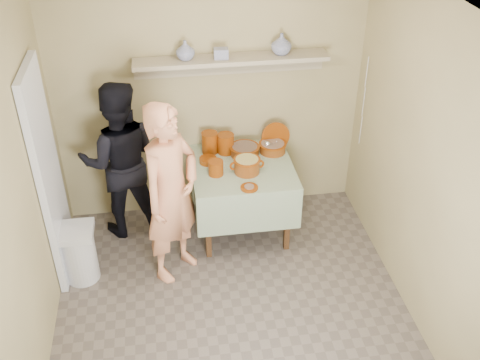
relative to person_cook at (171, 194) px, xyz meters
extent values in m
plane|color=#63574E|center=(0.44, -0.77, -0.85)|extent=(3.50, 3.50, 0.00)
cube|color=silver|center=(-1.02, 0.18, 0.15)|extent=(0.06, 0.70, 2.00)
cylinder|color=#6D2E0C|center=(0.42, 0.81, 0.02)|extent=(0.16, 0.16, 0.22)
cylinder|color=#6D2E0C|center=(0.57, 0.78, 0.01)|extent=(0.17, 0.17, 0.20)
cylinder|color=#6D2E0C|center=(0.43, 0.39, -0.02)|extent=(0.14, 0.14, 0.14)
cylinder|color=#6D2E0C|center=(0.38, 0.61, -0.07)|extent=(0.17, 0.17, 0.05)
cylinder|color=#6D2E0C|center=(1.08, 0.82, 0.03)|extent=(0.29, 0.08, 0.28)
imported|color=navy|center=(1.11, 0.87, 0.97)|extent=(0.22, 0.22, 0.20)
imported|color=navy|center=(0.23, 0.86, 0.96)|extent=(0.24, 0.24, 0.18)
cube|color=navy|center=(0.55, 0.84, 0.91)|extent=(0.14, 0.10, 0.09)
imported|color=#E69063|center=(0.00, 0.00, 0.00)|extent=(0.72, 0.73, 1.70)
imported|color=black|center=(-0.46, 0.70, -0.05)|extent=(0.80, 0.63, 1.61)
cube|color=tan|center=(0.44, 0.99, 0.45)|extent=(3.00, 0.02, 2.60)
cube|color=tan|center=(-1.07, -0.77, 0.45)|extent=(0.02, 3.50, 2.60)
cube|color=tan|center=(1.95, -0.77, 0.45)|extent=(0.02, 3.50, 2.60)
cube|color=silver|center=(0.44, -0.77, 1.76)|extent=(3.00, 3.50, 0.02)
cube|color=#4C2D16|center=(0.31, 0.13, -0.50)|extent=(0.05, 0.05, 0.71)
cube|color=#4C2D16|center=(1.07, 0.13, -0.50)|extent=(0.05, 0.05, 0.71)
cube|color=#4C2D16|center=(0.31, 0.89, -0.50)|extent=(0.05, 0.05, 0.71)
cube|color=#4C2D16|center=(1.07, 0.89, -0.50)|extent=(0.05, 0.05, 0.71)
cube|color=#4C2D16|center=(0.69, 0.51, -0.12)|extent=(0.90, 0.90, 0.04)
cube|color=#28591E|center=(0.69, 0.51, -0.10)|extent=(0.96, 0.96, 0.01)
cube|color=#28591E|center=(0.69, 0.03, -0.31)|extent=(0.96, 0.01, 0.44)
cube|color=#28591E|center=(0.69, 0.99, -0.31)|extent=(0.96, 0.01, 0.44)
cube|color=#28591E|center=(0.21, 0.51, -0.31)|extent=(0.01, 0.96, 0.44)
cube|color=#28591E|center=(1.17, 0.51, -0.31)|extent=(0.01, 0.96, 0.44)
cylinder|color=#602A0C|center=(0.75, 0.70, -0.04)|extent=(0.28, 0.28, 0.09)
cylinder|color=#6D2E0C|center=(0.75, 0.70, 0.00)|extent=(0.30, 0.30, 0.01)
cylinder|color=brown|center=(0.75, 0.70, -0.02)|extent=(0.25, 0.25, 0.05)
cylinder|color=#602A0C|center=(1.03, 0.72, -0.04)|extent=(0.26, 0.26, 0.09)
cylinder|color=#6D2E0C|center=(1.03, 0.72, 0.00)|extent=(0.28, 0.28, 0.01)
cylinder|color=#8C6B54|center=(1.03, 0.72, -0.02)|extent=(0.23, 0.23, 0.05)
cylinder|color=silver|center=(1.01, 0.58, 0.09)|extent=(0.01, 0.22, 0.16)
sphere|color=silver|center=(0.97, 0.70, 0.01)|extent=(0.07, 0.07, 0.07)
cylinder|color=#602A0C|center=(0.72, 0.39, -0.02)|extent=(0.24, 0.24, 0.14)
cylinder|color=#6D2E0C|center=(0.72, 0.39, 0.04)|extent=(0.25, 0.25, 0.01)
cylinder|color=tan|center=(0.72, 0.39, 0.03)|extent=(0.21, 0.21, 0.05)
torus|color=#6D2E0C|center=(0.60, 0.39, -0.01)|extent=(0.09, 0.02, 0.09)
torus|color=#6D2E0C|center=(0.84, 0.39, -0.01)|extent=(0.09, 0.02, 0.09)
cylinder|color=#6D2E0C|center=(0.70, 0.11, -0.08)|extent=(0.16, 0.16, 0.02)
cylinder|color=#8C6B54|center=(0.70, 0.11, -0.07)|extent=(0.09, 0.09, 0.01)
cube|color=tan|center=(0.64, 0.85, 0.85)|extent=(1.80, 0.25, 0.04)
cube|color=tan|center=(0.64, 0.97, 0.75)|extent=(1.80, 0.02, 0.18)
cylinder|color=silver|center=(-0.86, 0.01, -0.60)|extent=(0.30, 0.30, 0.50)
cube|color=silver|center=(-0.86, 0.01, -0.32)|extent=(0.32, 0.32, 0.06)
cylinder|color=silver|center=(1.91, 0.73, 0.70)|extent=(0.01, 0.01, 0.30)
cylinder|color=silver|center=(1.91, 0.71, 0.40)|extent=(0.01, 0.01, 0.30)
cylinder|color=silver|center=(1.91, 0.69, 0.10)|extent=(0.01, 0.01, 0.30)
camera|label=1|loc=(0.00, -3.99, 2.77)|focal=42.00mm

